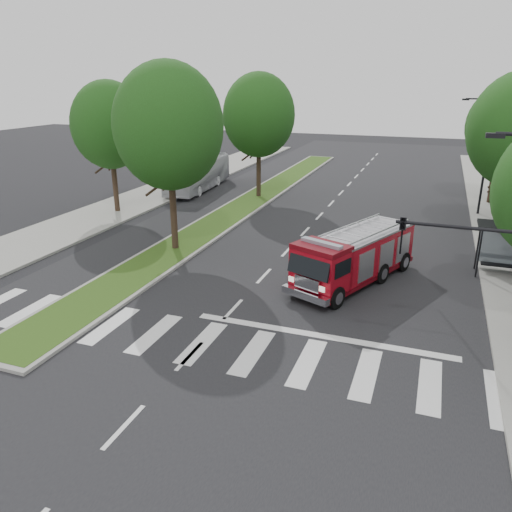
# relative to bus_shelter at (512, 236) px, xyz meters

# --- Properties ---
(ground) EXTENTS (140.00, 140.00, 0.00)m
(ground) POSITION_rel_bus_shelter_xyz_m (-11.20, -8.15, -2.04)
(ground) COLOR black
(ground) RESTS_ON ground
(sidewalk_left) EXTENTS (5.00, 80.00, 0.15)m
(sidewalk_left) POSITION_rel_bus_shelter_xyz_m (-25.70, 1.85, -1.96)
(sidewalk_left) COLOR gray
(sidewalk_left) RESTS_ON ground
(median) EXTENTS (3.00, 50.00, 0.15)m
(median) POSITION_rel_bus_shelter_xyz_m (-17.20, 9.85, -1.96)
(median) COLOR gray
(median) RESTS_ON ground
(bus_shelter) EXTENTS (3.20, 1.60, 2.61)m
(bus_shelter) POSITION_rel_bus_shelter_xyz_m (0.00, 0.00, 0.00)
(bus_shelter) COLOR black
(bus_shelter) RESTS_ON ground
(tree_right_far) EXTENTS (5.00, 5.00, 8.73)m
(tree_right_far) POSITION_rel_bus_shelter_xyz_m (0.30, 15.85, 3.80)
(tree_right_far) COLOR black
(tree_right_far) RESTS_ON ground
(tree_median_near) EXTENTS (5.80, 5.80, 10.16)m
(tree_median_near) POSITION_rel_bus_shelter_xyz_m (-17.20, -2.15, 4.77)
(tree_median_near) COLOR black
(tree_median_near) RESTS_ON ground
(tree_median_far) EXTENTS (5.60, 5.60, 9.72)m
(tree_median_far) POSITION_rel_bus_shelter_xyz_m (-17.20, 11.85, 4.45)
(tree_median_far) COLOR black
(tree_median_far) RESTS_ON ground
(tree_left_mid) EXTENTS (5.20, 5.20, 9.16)m
(tree_left_mid) POSITION_rel_bus_shelter_xyz_m (-25.20, 3.85, 4.12)
(tree_left_mid) COLOR black
(tree_left_mid) RESTS_ON ground
(streetlight_right_far) EXTENTS (2.11, 0.20, 8.00)m
(streetlight_right_far) POSITION_rel_bus_shelter_xyz_m (-0.85, 11.85, 2.44)
(streetlight_right_far) COLOR black
(streetlight_right_far) RESTS_ON ground
(fire_engine) EXTENTS (5.13, 8.03, 2.69)m
(fire_engine) POSITION_rel_bus_shelter_xyz_m (-6.95, -3.39, -0.75)
(fire_engine) COLOR #5A040C
(fire_engine) RESTS_ON ground
(city_bus) EXTENTS (3.12, 10.15, 2.79)m
(city_bus) POSITION_rel_bus_shelter_xyz_m (-23.20, 13.09, -0.65)
(city_bus) COLOR silver
(city_bus) RESTS_ON ground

